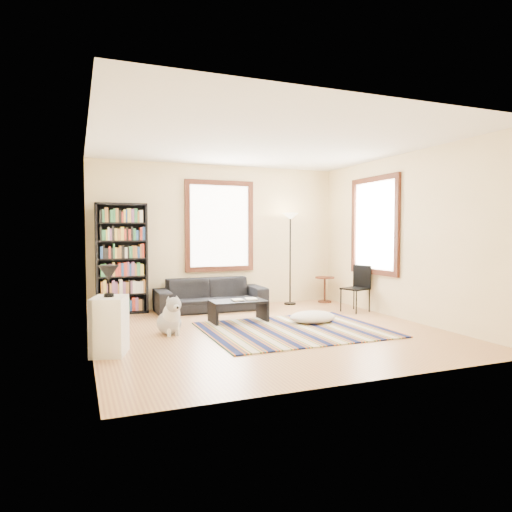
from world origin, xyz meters
name	(u,v)px	position (x,y,z in m)	size (l,w,h in m)	color
floor	(268,334)	(0.00, 0.00, -0.05)	(5.00, 5.00, 0.10)	tan
ceiling	(269,139)	(0.00, 0.00, 2.85)	(5.00, 5.00, 0.10)	white
wall_back	(218,236)	(0.00, 2.55, 1.40)	(5.00, 0.10, 2.80)	#FFE4AB
wall_front	(372,240)	(0.00, -2.55, 1.40)	(5.00, 0.10, 2.80)	#FFE4AB
wall_left	(85,238)	(-2.55, 0.00, 1.40)	(0.10, 5.00, 2.80)	#FFE4AB
wall_right	(407,237)	(2.55, 0.00, 1.40)	(0.10, 5.00, 2.80)	#FFE4AB
window_back	(220,226)	(0.00, 2.47, 1.60)	(1.20, 0.06, 1.60)	white
window_right	(375,226)	(2.47, 0.80, 1.60)	(0.06, 1.20, 1.60)	white
rug	(294,329)	(0.39, -0.10, 0.01)	(2.65, 2.12, 0.02)	#0C143E
sofa	(211,295)	(-0.31, 2.05, 0.30)	(2.06, 0.81, 0.60)	black
bookshelf	(122,259)	(-1.90, 2.32, 1.00)	(0.90, 0.30, 2.00)	black
coffee_table	(238,311)	(-0.20, 0.78, 0.18)	(0.90, 0.50, 0.36)	black
book_a	(232,300)	(-0.30, 0.78, 0.37)	(0.17, 0.23, 0.02)	beige
book_b	(246,299)	(-0.05, 0.83, 0.37)	(0.18, 0.25, 0.02)	beige
floor_cushion	(313,317)	(0.90, 0.28, 0.10)	(0.78, 0.58, 0.19)	beige
floor_lamp	(290,259)	(1.40, 2.15, 0.93)	(0.30, 0.30, 1.86)	black
side_table	(325,290)	(2.20, 2.13, 0.27)	(0.40, 0.40, 0.54)	#452111
folding_chair	(355,289)	(2.15, 0.93, 0.43)	(0.42, 0.40, 0.86)	black
white_cabinet	(109,326)	(-2.30, -0.50, 0.35)	(0.38, 0.50, 0.70)	white
table_lamp	(109,281)	(-2.30, -0.50, 0.89)	(0.24, 0.24, 0.38)	black
dog	(169,315)	(-1.42, 0.33, 0.28)	(0.40, 0.56, 0.56)	silver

